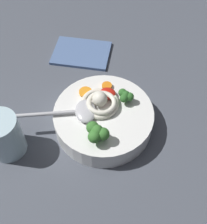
% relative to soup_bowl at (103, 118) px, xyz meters
% --- Properties ---
extents(table_slab, '(1.24, 1.24, 0.04)m').
position_rel_soup_bowl_xyz_m(table_slab, '(-0.02, -0.01, -0.05)').
color(table_slab, '#474C56').
rests_on(table_slab, ground).
extents(soup_bowl, '(0.21, 0.21, 0.05)m').
position_rel_soup_bowl_xyz_m(soup_bowl, '(0.00, 0.00, 0.00)').
color(soup_bowl, white).
rests_on(soup_bowl, table_slab).
extents(noodle_pile, '(0.09, 0.09, 0.04)m').
position_rel_soup_bowl_xyz_m(noodle_pile, '(-0.01, 0.01, 0.03)').
color(noodle_pile, silver).
rests_on(noodle_pile, soup_bowl).
extents(soup_spoon, '(0.17, 0.11, 0.02)m').
position_rel_soup_bowl_xyz_m(soup_spoon, '(-0.05, -0.02, 0.03)').
color(soup_spoon, '#B7B7BC').
rests_on(soup_spoon, soup_bowl).
extents(chili_sauce_dollop, '(0.04, 0.03, 0.02)m').
position_rel_soup_bowl_xyz_m(chili_sauce_dollop, '(-0.01, 0.04, 0.03)').
color(chili_sauce_dollop, red).
rests_on(chili_sauce_dollop, soup_bowl).
extents(broccoli_floret_center, '(0.04, 0.03, 0.03)m').
position_rel_soup_bowl_xyz_m(broccoli_floret_center, '(0.03, 0.05, 0.04)').
color(broccoli_floret_center, '#7A9E60').
rests_on(broccoli_floret_center, soup_bowl).
extents(broccoli_floret_far, '(0.05, 0.04, 0.04)m').
position_rel_soup_bowl_xyz_m(broccoli_floret_far, '(0.01, -0.07, 0.05)').
color(broccoli_floret_far, '#7A9E60').
rests_on(broccoli_floret_far, soup_bowl).
extents(carrot_slice_beside_noodles, '(0.03, 0.03, 0.01)m').
position_rel_soup_bowl_xyz_m(carrot_slice_beside_noodles, '(-0.06, 0.03, 0.03)').
color(carrot_slice_beside_noodles, orange).
rests_on(carrot_slice_beside_noodles, soup_bowl).
extents(carrot_slice_near_spoon, '(0.02, 0.02, 0.01)m').
position_rel_soup_bowl_xyz_m(carrot_slice_near_spoon, '(-0.02, 0.07, 0.03)').
color(carrot_slice_near_spoon, orange).
rests_on(carrot_slice_near_spoon, soup_bowl).
extents(drinking_glass, '(0.07, 0.07, 0.10)m').
position_rel_soup_bowl_xyz_m(drinking_glass, '(-0.16, -0.13, 0.02)').
color(drinking_glass, silver).
rests_on(drinking_glass, table_slab).
extents(folded_napkin, '(0.17, 0.14, 0.01)m').
position_rel_soup_bowl_xyz_m(folded_napkin, '(-0.15, 0.19, -0.02)').
color(folded_napkin, '#4C6693').
rests_on(folded_napkin, table_slab).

